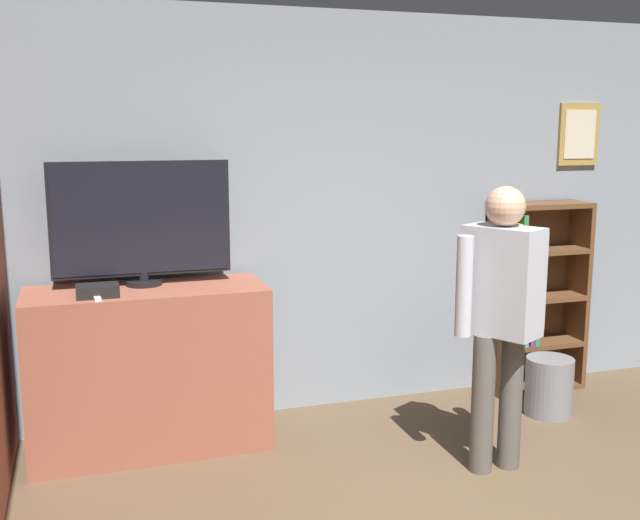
% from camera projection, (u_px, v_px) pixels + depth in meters
% --- Properties ---
extents(wall_back, '(6.28, 0.09, 2.70)m').
position_uv_depth(wall_back, '(340.00, 214.00, 5.14)').
color(wall_back, gray).
rests_on(wall_back, ground_plane).
extents(tv_ledge, '(1.41, 0.57, 1.00)m').
position_uv_depth(tv_ledge, '(149.00, 369.00, 4.52)').
color(tv_ledge, '#93513D').
rests_on(tv_ledge, ground_plane).
extents(television, '(1.06, 0.22, 0.75)m').
position_uv_depth(television, '(141.00, 222.00, 4.46)').
color(television, black).
rests_on(television, tv_ledge).
extents(game_console, '(0.24, 0.18, 0.07)m').
position_uv_depth(game_console, '(98.00, 291.00, 4.22)').
color(game_console, black).
rests_on(game_console, tv_ledge).
extents(remote_loose, '(0.05, 0.14, 0.02)m').
position_uv_depth(remote_loose, '(96.00, 297.00, 4.16)').
color(remote_loose, white).
rests_on(remote_loose, tv_ledge).
extents(bookshelf, '(0.73, 0.28, 1.40)m').
position_uv_depth(bookshelf, '(529.00, 300.00, 5.51)').
color(bookshelf, brown).
rests_on(bookshelf, ground_plane).
extents(person, '(0.56, 0.47, 1.63)m').
position_uv_depth(person, '(501.00, 306.00, 4.15)').
color(person, '#56514C').
rests_on(person, ground_plane).
extents(waste_bin, '(0.32, 0.32, 0.40)m').
position_uv_depth(waste_bin, '(549.00, 386.00, 5.10)').
color(waste_bin, gray).
rests_on(waste_bin, ground_plane).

